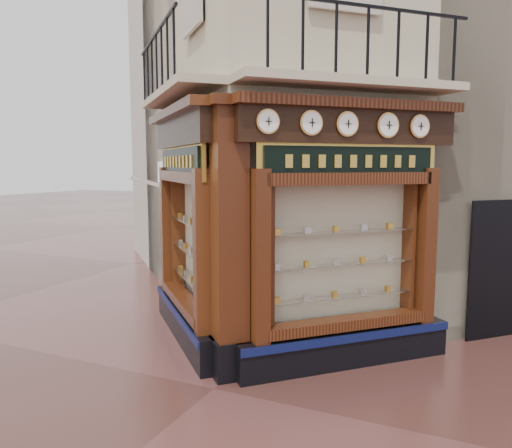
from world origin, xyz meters
The scene contains 16 objects.
ground centered at (0.00, 0.00, 0.00)m, with size 80.00×80.00×0.00m, color #4B2823.
main_building centered at (0.00, 6.16, 6.00)m, with size 8.00×8.00×12.00m, color #BDB293.
neighbour_left centered at (-2.47, 8.63, 5.50)m, with size 8.00×8.00×11.00m, color #B9ACA1.
neighbour_right centered at (2.47, 8.63, 5.50)m, with size 8.00×8.00×11.00m, color #B9ACA1.
shopfront_left centered at (-1.41, 1.57, 1.98)m, with size 2.86×2.86×3.98m.
shopfront_right centered at (1.41, 1.57, 1.98)m, with size 2.86×2.86×3.98m.
corner_pilaster centered at (0.00, 0.50, 1.95)m, with size 0.85×0.85×3.98m.
balcony centered at (0.00, 1.49, 4.22)m, with size 5.94×2.97×1.03m.
clock_a centered at (0.59, 0.48, 3.62)m, with size 0.27×0.27×0.33m.
clock_b centered at (1.04, 0.94, 3.62)m, with size 0.28×0.28×0.34m.
clock_c centered at (1.44, 1.33, 3.62)m, with size 0.28×0.28×0.35m.
clock_d centered at (1.92, 1.81, 3.62)m, with size 0.29×0.29×0.37m.
clock_e centered at (2.31, 2.21, 3.62)m, with size 0.28×0.28×0.35m.
awning centered at (-3.79, 3.58, 0.00)m, with size 1.31×0.79×0.08m, color white, non-canonical shape.
signboard_left centered at (-1.46, 1.51, 3.10)m, with size 2.21×2.21×0.59m.
signboard_right centered at (1.46, 1.51, 3.10)m, with size 2.12×2.12×0.57m.
Camera 1 is at (3.24, -5.67, 3.06)m, focal length 35.00 mm.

